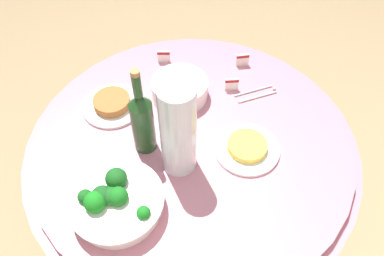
{
  "coord_description": "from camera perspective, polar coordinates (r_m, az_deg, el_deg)",
  "views": [
    {
      "loc": [
        0.18,
        0.8,
        1.78
      ],
      "look_at": [
        0.0,
        0.0,
        0.79
      ],
      "focal_mm": 35.74,
      "sensor_mm": 36.0,
      "label": 1
    }
  ],
  "objects": [
    {
      "name": "plate_stack",
      "position": [
        1.43,
        -1.83,
        5.88
      ],
      "size": [
        0.21,
        0.21,
        0.07
      ],
      "color": "white",
      "rests_on": "buffet_table"
    },
    {
      "name": "label_placard_mid",
      "position": [
        1.46,
        5.96,
        6.6
      ],
      "size": [
        0.05,
        0.02,
        0.05
      ],
      "color": "white",
      "rests_on": "buffet_table"
    },
    {
      "name": "label_placard_rear",
      "position": [
        1.58,
        -4.24,
        10.68
      ],
      "size": [
        0.05,
        0.02,
        0.05
      ],
      "color": "white",
      "rests_on": "buffet_table"
    },
    {
      "name": "serving_tongs",
      "position": [
        1.48,
        9.71,
        5.12
      ],
      "size": [
        0.17,
        0.06,
        0.01
      ],
      "color": "silver",
      "rests_on": "buffet_table"
    },
    {
      "name": "food_plate_fried_egg",
      "position": [
        1.29,
        8.2,
        -2.92
      ],
      "size": [
        0.22,
        0.22,
        0.03
      ],
      "color": "white",
      "rests_on": "buffet_table"
    },
    {
      "name": "wine_bottle",
      "position": [
        1.21,
        -7.42,
        1.05
      ],
      "size": [
        0.07,
        0.07,
        0.34
      ],
      "color": "#21461F",
      "rests_on": "buffet_table"
    },
    {
      "name": "decorative_fruit_vase",
      "position": [
        1.13,
        -2.06,
        -0.86
      ],
      "size": [
        0.11,
        0.11,
        0.34
      ],
      "color": "silver",
      "rests_on": "buffet_table"
    },
    {
      "name": "broccoli_bowl",
      "position": [
        1.16,
        -11.4,
        -10.65
      ],
      "size": [
        0.28,
        0.28,
        0.11
      ],
      "color": "white",
      "rests_on": "buffet_table"
    },
    {
      "name": "label_placard_front",
      "position": [
        1.57,
        7.56,
        10.14
      ],
      "size": [
        0.05,
        0.01,
        0.05
      ],
      "color": "white",
      "rests_on": "buffet_table"
    },
    {
      "name": "ground_plane",
      "position": [
        1.95,
        0.0,
        -14.96
      ],
      "size": [
        6.0,
        6.0,
        0.0
      ],
      "primitive_type": "plane",
      "color": "tan"
    },
    {
      "name": "food_plate_peanuts",
      "position": [
        1.43,
        -11.82,
        3.54
      ],
      "size": [
        0.22,
        0.22,
        0.04
      ],
      "color": "white",
      "rests_on": "buffet_table"
    },
    {
      "name": "buffet_table",
      "position": [
        1.62,
        0.0,
        -9.4
      ],
      "size": [
        1.16,
        1.16,
        0.74
      ],
      "color": "maroon",
      "rests_on": "ground_plane"
    }
  ]
}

